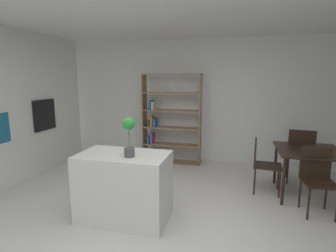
{
  "coord_description": "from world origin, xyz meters",
  "views": [
    {
      "loc": [
        0.86,
        -2.82,
        1.84
      ],
      "look_at": [
        -0.17,
        1.19,
        1.1
      ],
      "focal_mm": 28.36,
      "sensor_mm": 36.0,
      "label": 1
    }
  ],
  "objects_px": {
    "kitchen_island": "(124,186)",
    "potted_plant_on_island": "(129,133)",
    "dining_table": "(309,155)",
    "open_bookshelf": "(168,122)",
    "built_in_oven": "(44,115)",
    "dining_chair_island_side": "(262,161)",
    "dining_chair_far": "(300,152)",
    "dining_chair_near": "(317,175)"
  },
  "relations": [
    {
      "from": "kitchen_island",
      "to": "potted_plant_on_island",
      "type": "height_order",
      "value": "potted_plant_on_island"
    },
    {
      "from": "dining_table",
      "to": "open_bookshelf",
      "type": "bearing_deg",
      "value": 155.8
    },
    {
      "from": "built_in_oven",
      "to": "open_bookshelf",
      "type": "xyz_separation_m",
      "value": [
        2.18,
        1.17,
        -0.24
      ]
    },
    {
      "from": "dining_chair_island_side",
      "to": "dining_chair_far",
      "type": "xyz_separation_m",
      "value": [
        0.68,
        0.5,
        0.07
      ]
    },
    {
      "from": "dining_chair_far",
      "to": "dining_chair_island_side",
      "type": "bearing_deg",
      "value": 43.81
    },
    {
      "from": "kitchen_island",
      "to": "dining_chair_near",
      "type": "bearing_deg",
      "value": 18.44
    },
    {
      "from": "dining_table",
      "to": "dining_chair_island_side",
      "type": "relative_size",
      "value": 1.12
    },
    {
      "from": "potted_plant_on_island",
      "to": "dining_chair_island_side",
      "type": "height_order",
      "value": "potted_plant_on_island"
    },
    {
      "from": "dining_table",
      "to": "dining_chair_far",
      "type": "relative_size",
      "value": 0.99
    },
    {
      "from": "open_bookshelf",
      "to": "dining_chair_island_side",
      "type": "bearing_deg",
      "value": -31.38
    },
    {
      "from": "built_in_oven",
      "to": "dining_table",
      "type": "distance_m",
      "value": 4.78
    },
    {
      "from": "built_in_oven",
      "to": "potted_plant_on_island",
      "type": "distance_m",
      "value": 2.76
    },
    {
      "from": "dining_table",
      "to": "dining_chair_far",
      "type": "height_order",
      "value": "dining_chair_far"
    },
    {
      "from": "dining_chair_near",
      "to": "dining_chair_far",
      "type": "relative_size",
      "value": 0.92
    },
    {
      "from": "built_in_oven",
      "to": "kitchen_island",
      "type": "distance_m",
      "value": 2.7
    },
    {
      "from": "built_in_oven",
      "to": "open_bookshelf",
      "type": "bearing_deg",
      "value": 28.28
    },
    {
      "from": "open_bookshelf",
      "to": "kitchen_island",
      "type": "bearing_deg",
      "value": -88.66
    },
    {
      "from": "kitchen_island",
      "to": "dining_table",
      "type": "xyz_separation_m",
      "value": [
        2.51,
        1.35,
        0.23
      ]
    },
    {
      "from": "built_in_oven",
      "to": "potted_plant_on_island",
      "type": "bearing_deg",
      "value": -30.92
    },
    {
      "from": "built_in_oven",
      "to": "dining_chair_island_side",
      "type": "bearing_deg",
      "value": 0.37
    },
    {
      "from": "built_in_oven",
      "to": "dining_chair_near",
      "type": "relative_size",
      "value": 0.66
    },
    {
      "from": "open_bookshelf",
      "to": "dining_chair_far",
      "type": "relative_size",
      "value": 1.97
    },
    {
      "from": "open_bookshelf",
      "to": "built_in_oven",
      "type": "bearing_deg",
      "value": -151.72
    },
    {
      "from": "dining_table",
      "to": "dining_chair_near",
      "type": "xyz_separation_m",
      "value": [
        -0.01,
        -0.51,
        -0.14
      ]
    },
    {
      "from": "kitchen_island",
      "to": "open_bookshelf",
      "type": "xyz_separation_m",
      "value": [
        -0.06,
        2.5,
        0.46
      ]
    },
    {
      "from": "built_in_oven",
      "to": "kitchen_island",
      "type": "xyz_separation_m",
      "value": [
        2.24,
        -1.33,
        -0.7
      ]
    },
    {
      "from": "dining_table",
      "to": "kitchen_island",
      "type": "bearing_deg",
      "value": -151.8
    },
    {
      "from": "dining_chair_near",
      "to": "dining_chair_far",
      "type": "height_order",
      "value": "dining_chair_far"
    },
    {
      "from": "kitchen_island",
      "to": "dining_chair_island_side",
      "type": "relative_size",
      "value": 1.34
    },
    {
      "from": "potted_plant_on_island",
      "to": "dining_chair_island_side",
      "type": "relative_size",
      "value": 0.57
    },
    {
      "from": "built_in_oven",
      "to": "kitchen_island",
      "type": "bearing_deg",
      "value": -30.63
    },
    {
      "from": "potted_plant_on_island",
      "to": "dining_chair_far",
      "type": "bearing_deg",
      "value": 39.32
    },
    {
      "from": "dining_chair_island_side",
      "to": "dining_chair_near",
      "type": "bearing_deg",
      "value": -122.96
    },
    {
      "from": "kitchen_island",
      "to": "open_bookshelf",
      "type": "relative_size",
      "value": 0.6
    },
    {
      "from": "built_in_oven",
      "to": "potted_plant_on_island",
      "type": "xyz_separation_m",
      "value": [
        2.37,
        -1.42,
        0.04
      ]
    },
    {
      "from": "built_in_oven",
      "to": "dining_chair_near",
      "type": "bearing_deg",
      "value": -5.93
    },
    {
      "from": "dining_chair_far",
      "to": "dining_chair_near",
      "type": "bearing_deg",
      "value": 97.55
    },
    {
      "from": "open_bookshelf",
      "to": "dining_chair_near",
      "type": "bearing_deg",
      "value": -33.06
    },
    {
      "from": "potted_plant_on_island",
      "to": "dining_chair_far",
      "type": "xyz_separation_m",
      "value": [
        2.37,
        1.94,
        -0.6
      ]
    },
    {
      "from": "potted_plant_on_island",
      "to": "dining_chair_near",
      "type": "bearing_deg",
      "value": 21.25
    },
    {
      "from": "open_bookshelf",
      "to": "dining_chair_near",
      "type": "distance_m",
      "value": 3.08
    },
    {
      "from": "potted_plant_on_island",
      "to": "open_bookshelf",
      "type": "bearing_deg",
      "value": 94.06
    }
  ]
}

